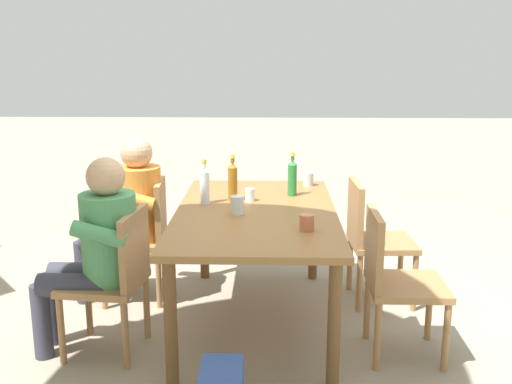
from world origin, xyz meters
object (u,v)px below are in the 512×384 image
(dining_table, at_px, (256,223))
(bottle_green, at_px, (292,177))
(chair_near_right, at_px, (371,235))
(cup_terracotta, at_px, (307,222))
(chair_far_left, at_px, (116,274))
(cup_steel, at_px, (308,179))
(bottle_amber, at_px, (233,181))
(person_in_plaid_shirt, at_px, (128,210))
(chair_far_right, at_px, (145,233))
(chair_near_left, at_px, (393,276))
(cup_white, at_px, (250,195))
(cup_glass, at_px, (237,205))
(person_in_white_shirt, at_px, (96,246))
(bottle_clear, at_px, (205,185))

(dining_table, height_order, bottle_green, bottle_green)
(chair_near_right, xyz_separation_m, bottle_green, (0.01, 0.56, 0.41))
(chair_near_right, height_order, cup_terracotta, chair_near_right)
(chair_far_left, height_order, cup_steel, chair_far_left)
(bottle_amber, xyz_separation_m, bottle_green, (0.15, -0.40, -0.00))
(person_in_plaid_shirt, height_order, cup_steel, person_in_plaid_shirt)
(dining_table, xyz_separation_m, bottle_green, (0.40, -0.24, 0.22))
(chair_far_left, distance_m, cup_terracotta, 1.15)
(dining_table, distance_m, cup_steel, 0.81)
(chair_far_right, height_order, bottle_green, bottle_green)
(chair_near_left, relative_size, cup_steel, 9.01)
(chair_far_right, height_order, cup_white, chair_far_right)
(dining_table, height_order, cup_glass, cup_glass)
(cup_terracotta, xyz_separation_m, cup_white, (0.66, 0.34, -0.00))
(chair_near_left, bearing_deg, cup_glass, 71.97)
(cup_white, bearing_deg, cup_glass, 168.51)
(person_in_white_shirt, xyz_separation_m, person_in_plaid_shirt, (0.79, 0.00, 0.00))
(person_in_plaid_shirt, xyz_separation_m, cup_steel, (0.32, -1.29, 0.16))
(chair_far_left, bearing_deg, dining_table, -63.45)
(cup_terracotta, bearing_deg, cup_white, 27.69)
(bottle_green, height_order, cup_glass, bottle_green)
(chair_far_left, relative_size, cup_glass, 7.53)
(chair_near_right, bearing_deg, cup_steel, 53.40)
(chair_far_left, relative_size, cup_steel, 9.01)
(chair_far_right, distance_m, person_in_plaid_shirt, 0.20)
(cup_terracotta, xyz_separation_m, cup_glass, (0.32, 0.41, 0.01))
(person_in_white_shirt, distance_m, cup_terracotta, 1.22)
(chair_far_left, bearing_deg, chair_near_right, -63.80)
(cup_white, bearing_deg, chair_near_right, -79.89)
(dining_table, distance_m, person_in_plaid_shirt, 1.00)
(bottle_amber, height_order, bottle_green, bottle_amber)
(chair_far_left, relative_size, cup_white, 10.03)
(person_in_plaid_shirt, relative_size, bottle_clear, 3.96)
(dining_table, bearing_deg, chair_near_right, -64.16)
(dining_table, height_order, cup_white, cup_white)
(chair_far_left, xyz_separation_m, bottle_amber, (0.66, -0.64, 0.42))
(bottle_green, bearing_deg, person_in_plaid_shirt, 90.36)
(cup_white, bearing_deg, bottle_amber, 81.44)
(dining_table, distance_m, cup_white, 0.27)
(bottle_amber, distance_m, cup_steel, 0.71)
(chair_far_left, bearing_deg, chair_far_right, -0.02)
(dining_table, xyz_separation_m, chair_far_right, (0.40, 0.81, -0.20))
(cup_steel, xyz_separation_m, cup_white, (-0.47, 0.42, -0.00))
(person_in_plaid_shirt, distance_m, bottle_green, 1.18)
(chair_near_left, distance_m, chair_near_right, 0.78)
(person_in_white_shirt, height_order, cup_glass, person_in_white_shirt)
(chair_far_right, bearing_deg, cup_terracotta, -126.56)
(chair_far_right, bearing_deg, dining_table, -116.40)
(person_in_white_shirt, bearing_deg, bottle_green, -55.50)
(bottle_green, relative_size, cup_white, 3.50)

